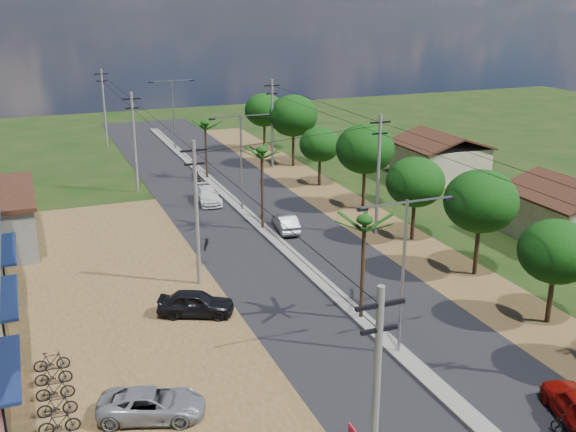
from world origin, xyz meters
name	(u,v)px	position (x,y,z in m)	size (l,w,h in m)	color
ground	(398,354)	(0.00, 0.00, 0.00)	(160.00, 160.00, 0.00)	black
road	(287,252)	(0.00, 15.00, 0.02)	(12.00, 110.00, 0.04)	black
median	(272,237)	(0.00, 18.00, 0.09)	(1.00, 90.00, 0.18)	#605E56
dirt_lot_west	(70,335)	(-15.00, 8.00, 0.02)	(18.00, 46.00, 0.04)	#50371B
dirt_shoulder_east	(394,237)	(8.50, 15.00, 0.01)	(5.00, 90.00, 0.03)	#50371B
house_east_near	(570,207)	(20.00, 10.00, 2.39)	(7.60, 7.50, 4.60)	#9A8A68
house_east_far	(440,154)	(21.00, 28.00, 2.39)	(7.60, 7.50, 4.60)	#9A8A68
tree_east_b	(556,252)	(9.30, 0.00, 4.11)	(4.00, 4.00, 5.83)	black
tree_east_c	(481,201)	(9.70, 7.00, 4.86)	(4.60, 4.60, 6.83)	black
tree_east_d	(415,182)	(9.40, 14.00, 4.34)	(4.20, 4.20, 6.13)	black
tree_east_e	(365,149)	(9.60, 22.00, 5.09)	(4.80, 4.80, 7.14)	black
tree_east_f	(320,144)	(9.20, 30.00, 3.89)	(3.80, 3.80, 5.52)	black
tree_east_g	(293,116)	(9.80, 38.00, 5.24)	(5.00, 5.00, 7.38)	black
tree_east_h	(264,110)	(9.50, 46.00, 4.64)	(4.40, 4.40, 6.52)	black
palm_median_near	(364,224)	(0.00, 4.00, 5.54)	(2.00, 2.00, 6.15)	black
palm_median_mid	(262,154)	(0.00, 20.00, 5.90)	(2.00, 2.00, 6.55)	black
palm_median_far	(205,125)	(0.00, 36.00, 5.26)	(2.00, 2.00, 5.85)	black
streetlight_near	(404,265)	(0.00, 0.00, 4.79)	(5.10, 0.18, 8.00)	gray
streetlight_mid	(241,155)	(0.00, 25.00, 4.79)	(5.10, 0.18, 8.00)	gray
streetlight_far	(173,108)	(0.00, 50.00, 4.79)	(5.10, 0.18, 8.00)	gray
utility_pole_w_a	(375,413)	(-7.00, -10.00, 4.76)	(1.60, 0.24, 9.00)	#605E56
utility_pole_w_b	(196,210)	(-7.00, 12.00, 4.76)	(1.60, 0.24, 9.00)	#605E56
utility_pole_w_c	(134,140)	(-7.00, 34.00, 4.76)	(1.60, 0.24, 9.00)	#605E56
utility_pole_w_d	(104,106)	(-7.00, 55.00, 4.76)	(1.60, 0.24, 9.00)	#605E56
utility_pole_e_b	(378,172)	(7.50, 16.00, 4.76)	(1.60, 0.24, 9.00)	#605E56
utility_pole_e_c	(272,122)	(7.50, 38.00, 4.76)	(1.60, 0.24, 9.00)	#605E56
car_silver_mid	(286,223)	(1.50, 19.08, 0.64)	(1.36, 3.91, 1.29)	gray
car_white_far	(207,196)	(-2.07, 28.28, 0.65)	(1.83, 4.50, 1.31)	silver
car_parked_silver	(152,405)	(-12.36, -0.78, 0.62)	(2.06, 4.46, 1.24)	gray
car_parked_dark	(196,304)	(-8.26, 7.87, 0.72)	(1.69, 4.20, 1.43)	black
moto_rider_east	(569,432)	(2.73, -8.52, 0.45)	(0.60, 1.71, 0.90)	black
moto_rider_west_a	(206,243)	(-5.00, 17.78, 0.42)	(0.56, 1.61, 0.85)	black
moto_rider_west_b	(196,176)	(-1.20, 35.58, 0.56)	(0.52, 1.85, 1.11)	black
parked_scooter_row	(59,423)	(-16.05, -0.50, 0.50)	(1.68, 10.94, 1.00)	black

